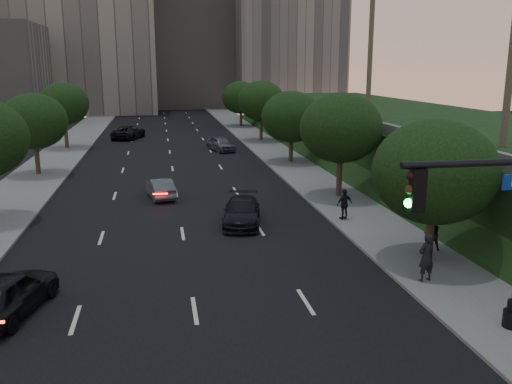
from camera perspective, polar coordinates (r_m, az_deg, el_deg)
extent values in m
cube|color=black|center=(43.35, -8.71, 1.95)|extent=(16.00, 140.00, 0.02)
cube|color=slate|center=(44.75, 4.52, 2.50)|extent=(4.50, 140.00, 0.15)
cube|color=slate|center=(44.30, -22.09, 1.45)|extent=(4.50, 140.00, 0.15)
cube|color=black|center=(47.01, 19.24, 4.70)|extent=(18.00, 90.00, 4.00)
cube|color=slate|center=(43.22, 9.51, 7.70)|extent=(0.35, 90.00, 0.70)
cube|color=gray|center=(105.61, -18.04, 16.74)|extent=(26.00, 20.00, 32.00)
cube|color=gray|center=(114.83, -6.95, 15.43)|extent=(22.00, 18.00, 26.00)
cube|color=gray|center=(111.78, 2.90, 18.14)|extent=(20.00, 22.00, 36.00)
cylinder|color=#38281C|center=(24.42, 17.85, -3.93)|extent=(0.36, 0.36, 2.86)
ellipsoid|color=black|center=(23.81, 18.29, 2.06)|extent=(5.20, 5.20, 4.42)
cylinder|color=#38281C|center=(35.08, 8.77, 1.95)|extent=(0.36, 0.36, 3.21)
ellipsoid|color=black|center=(34.63, 8.94, 6.69)|extent=(5.20, 5.20, 4.42)
cylinder|color=#38281C|center=(47.41, 3.69, 4.77)|extent=(0.36, 0.36, 2.86)
ellipsoid|color=black|center=(47.10, 3.74, 7.90)|extent=(5.20, 5.20, 4.42)
cylinder|color=#38281C|center=(60.96, 0.54, 6.84)|extent=(0.36, 0.36, 3.21)
ellipsoid|color=black|center=(60.70, 0.54, 9.58)|extent=(5.20, 5.20, 4.42)
cylinder|color=#38281C|center=(75.69, -1.60, 7.95)|extent=(0.36, 0.36, 2.86)
ellipsoid|color=black|center=(75.50, -1.61, 9.91)|extent=(5.20, 5.20, 4.42)
cylinder|color=#38281C|center=(45.04, -22.05, 3.47)|extent=(0.36, 0.36, 2.99)
ellipsoid|color=black|center=(44.70, -22.35, 6.91)|extent=(5.00, 5.00, 4.25)
cylinder|color=#38281C|center=(58.66, -19.37, 5.87)|extent=(0.36, 0.36, 3.26)
ellipsoid|color=black|center=(58.40, -19.59, 8.75)|extent=(5.00, 5.00, 4.25)
cylinder|color=#4C4233|center=(45.88, 12.05, 16.54)|extent=(0.40, 0.40, 14.50)
cube|color=black|center=(12.05, 16.62, 0.15)|extent=(0.32, 0.22, 0.95)
sphere|color=black|center=(11.91, 15.95, 1.67)|extent=(0.20, 0.20, 0.20)
sphere|color=#3F2B0A|center=(11.97, 15.86, 0.26)|extent=(0.20, 0.20, 0.20)
sphere|color=#19F24C|center=(12.03, 15.77, -1.13)|extent=(0.20, 0.20, 0.20)
cylinder|color=black|center=(19.67, 25.35, -12.17)|extent=(0.60, 0.60, 0.70)
imported|color=black|center=(20.53, -24.74, -9.70)|extent=(3.05, 4.99, 1.59)
imported|color=#55585C|center=(35.41, -10.06, 0.42)|extent=(2.05, 4.09, 1.29)
imported|color=black|center=(64.89, -13.25, 6.15)|extent=(4.12, 6.10, 1.55)
imported|color=black|center=(29.09, -1.50, -2.09)|extent=(2.77, 5.01, 1.37)
imported|color=#54575C|center=(54.17, -3.72, 5.08)|extent=(2.87, 4.60, 1.46)
imported|color=black|center=(22.09, 17.48, -6.57)|extent=(0.79, 0.61, 1.93)
imported|color=black|center=(25.81, 18.05, -4.22)|extent=(0.79, 0.63, 1.54)
imported|color=black|center=(29.84, 9.30, -1.27)|extent=(1.07, 0.71, 1.68)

